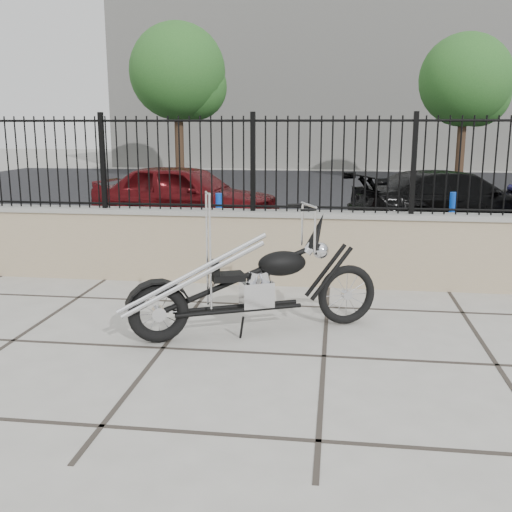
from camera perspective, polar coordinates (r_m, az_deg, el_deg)
The scene contains 12 objects.
ground_plane at distance 5.52m, azimuth 6.49°, elevation -9.48°, with size 90.00×90.00×0.00m, color #99968E.
parking_lot at distance 17.74m, azimuth 7.48°, elevation 5.65°, with size 30.00×30.00×0.00m, color black.
retaining_wall at distance 7.78m, azimuth 7.03°, elevation 0.67°, with size 14.00×0.36×0.96m, color gray.
iron_fence at distance 7.64m, azimuth 7.24°, elevation 8.63°, with size 14.00×0.08×1.20m, color black.
background_building at distance 31.68m, azimuth 7.88°, elevation 15.80°, with size 22.00×6.00×8.00m, color beige.
chopper_motorcycle at distance 5.85m, azimuth -0.40°, elevation -0.62°, with size 2.43×0.43×1.46m, color black, non-canonical shape.
car_red at distance 12.25m, azimuth -6.78°, elevation 5.74°, with size 1.54×3.82×1.30m, color #4D0B0E.
car_black at distance 12.42m, azimuth 18.22°, elevation 5.04°, with size 1.66×4.09×1.19m, color black.
bollard_a at distance 10.35m, azimuth -3.54°, elevation 3.49°, with size 0.11×0.11×0.91m, color #0B14B2.
bollard_b at distance 10.19m, azimuth 18.14°, elevation 3.01°, with size 0.12×0.12×0.99m, color blue.
tree_left at distance 22.74m, azimuth -7.50°, elevation 17.42°, with size 3.46×3.46×5.84m.
tree_right at distance 22.22m, azimuth 19.35°, elevation 15.90°, with size 3.11×3.11×5.24m.
Camera 1 is at (0.07, -5.12, 2.05)m, focal length 42.00 mm.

